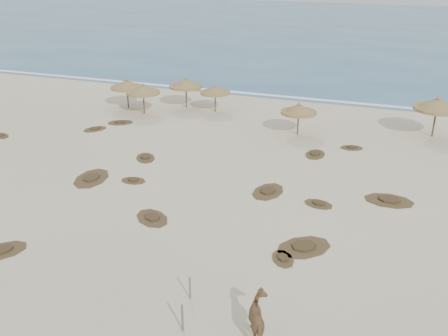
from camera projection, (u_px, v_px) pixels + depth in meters
The scene contains 27 objects.
ground at pixel (146, 227), 24.63m from camera, with size 160.00×160.00×0.00m, color beige.
ocean at pixel (344, 28), 89.38m from camera, with size 200.00×100.00×0.01m, color #2B5583.
foam_line at pixel (277, 96), 47.07m from camera, with size 70.00×0.60×0.01m, color white.
palapa_0 at pixel (127, 85), 42.73m from camera, with size 3.63×3.63×2.65m.
palapa_1 at pixel (143, 90), 41.11m from camera, with size 3.71×3.71×2.65m.
palapa_2 at pixel (186, 84), 42.83m from camera, with size 3.74×3.74×2.72m.
palapa_3 at pixel (215, 90), 41.77m from camera, with size 3.37×3.37×2.40m.
palapa_4 at pixel (299, 109), 36.37m from camera, with size 2.96×2.96×2.50m.
palapa_5 at pixel (437, 105), 35.76m from camera, with size 3.66×3.66×3.11m.
horse at pixel (261, 320), 17.23m from camera, with size 0.82×1.81×1.53m, color olive.
fence_post_near at pixel (182, 318), 17.63m from camera, with size 0.08×0.08×1.11m, color #6B5E50.
fence_post_far at pixel (190, 288), 19.31m from camera, with size 0.07×0.07×0.99m, color #6B5E50.
scrub_1 at pixel (91, 178), 29.81m from camera, with size 2.31×3.15×0.16m.
scrub_2 at pixel (133, 180), 29.51m from camera, with size 1.57×1.08×0.16m.
scrub_3 at pixel (268, 191), 28.15m from camera, with size 2.01×2.67×0.16m.
scrub_4 at pixel (319, 204), 26.75m from camera, with size 1.77×1.36×0.16m.
scrub_5 at pixel (389, 200), 27.12m from camera, with size 2.65×1.74×0.16m.
scrub_6 at pixel (120, 122), 39.60m from camera, with size 2.36×2.06×0.16m.
scrub_7 at pixel (315, 154), 33.35m from camera, with size 1.35×1.99×0.16m.
scrub_8 at pixel (0, 136), 36.73m from camera, with size 1.85×1.56×0.16m.
scrub_9 at pixel (152, 218), 25.33m from camera, with size 2.58×2.41×0.16m.
scrub_10 at pixel (352, 148), 34.47m from camera, with size 1.76×1.38×0.16m.
scrub_11 at pixel (2, 251), 22.55m from camera, with size 2.48×2.63×0.16m.
scrub_12 at pixel (283, 259), 21.95m from camera, with size 1.50×1.69×0.16m.
scrub_13 at pixel (145, 158), 32.77m from camera, with size 2.05×2.21×0.16m.
scrub_14 at pixel (95, 129), 38.13m from camera, with size 1.93×2.15×0.16m.
scrub_15 at pixel (304, 247), 22.82m from camera, with size 3.15×3.14×0.16m.
Camera 1 is at (10.93, -18.87, 12.42)m, focal length 40.00 mm.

